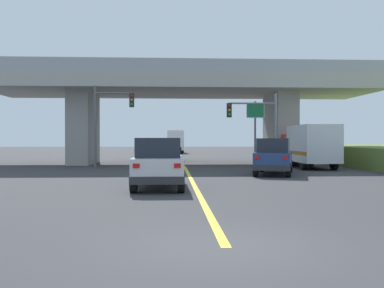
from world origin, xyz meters
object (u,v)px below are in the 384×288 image
highway_sign (255,119)px  semi_truck_distant (175,141)px  traffic_signal_nearside (258,120)px  suv_lead (159,163)px  sedan_oncoming (171,150)px  suv_crossing (274,156)px  box_truck (309,145)px  traffic_signal_farside (108,115)px

highway_sign → semi_truck_distant: 30.76m
traffic_signal_nearside → semi_truck_distant: (-5.27, 32.76, -1.59)m
suv_lead → traffic_signal_nearside: bearing=60.4°
sedan_oncoming → semi_truck_distant: semi_truck_distant is taller
traffic_signal_nearside → semi_truck_distant: traffic_signal_nearside is taller
suv_lead → suv_crossing: same height
box_truck → traffic_signal_nearside: (-3.56, -0.06, 1.71)m
suv_lead → highway_sign: 15.67m
semi_truck_distant → box_truck: bearing=-74.9°
semi_truck_distant → sedan_oncoming: bearing=-91.8°
suv_crossing → semi_truck_distant: size_ratio=0.73×
suv_crossing → suv_lead: bearing=-118.1°
suv_lead → box_truck: (10.02, 11.41, 0.53)m
traffic_signal_farside → semi_truck_distant: traffic_signal_farside is taller
box_truck → sedan_oncoming: (-9.53, 10.90, -0.53)m
box_truck → traffic_signal_nearside: traffic_signal_nearside is taller
suv_lead → suv_crossing: 8.75m
box_truck → highway_sign: highway_sign is taller
suv_crossing → traffic_signal_farside: 11.97m
highway_sign → semi_truck_distant: highway_sign is taller
box_truck → semi_truck_distant: size_ratio=0.98×
traffic_signal_nearside → highway_sign: size_ratio=1.07×
suv_lead → traffic_signal_farside: 12.94m
box_truck → semi_truck_distant: (-8.84, 32.71, 0.12)m
suv_crossing → semi_truck_distant: semi_truck_distant is taller
suv_lead → box_truck: box_truck is taller
suv_lead → highway_sign: bearing=64.1°
suv_crossing → sedan_oncoming: 17.18m
traffic_signal_farside → highway_sign: size_ratio=1.18×
suv_crossing → semi_truck_distant: 38.33m
suv_crossing → traffic_signal_nearside: (0.20, 5.23, 2.25)m
box_truck → semi_truck_distant: bearing=105.1°
box_truck → sedan_oncoming: size_ratio=1.46×
box_truck → traffic_signal_nearside: size_ratio=1.29×
suv_crossing → box_truck: bearing=72.0°
highway_sign → traffic_signal_nearside: bearing=-97.1°
traffic_signal_farside → semi_truck_distant: bearing=81.2°
suv_lead → box_truck: 15.19m
traffic_signal_farside → traffic_signal_nearside: bearing=-4.1°
highway_sign → suv_lead: bearing=-115.9°
semi_truck_distant → highway_sign: bearing=-79.5°
highway_sign → semi_truck_distant: bearing=100.5°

